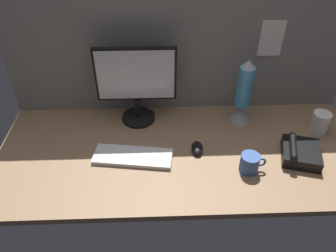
# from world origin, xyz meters

# --- Properties ---
(ground_plane) EXTENTS (1.80, 0.80, 0.03)m
(ground_plane) POSITION_xyz_m (0.00, 0.00, -0.01)
(ground_plane) COLOR #8C6B4C
(cubicle_wall_back) EXTENTS (1.80, 0.06, 0.73)m
(cubicle_wall_back) POSITION_xyz_m (0.00, 0.37, 0.37)
(cubicle_wall_back) COLOR gray
(cubicle_wall_back) RESTS_ON ground_plane
(monitor) EXTENTS (0.41, 0.18, 0.42)m
(monitor) POSITION_xyz_m (-0.22, 0.25, 0.23)
(monitor) COLOR black
(monitor) RESTS_ON ground_plane
(keyboard) EXTENTS (0.38, 0.18, 0.02)m
(keyboard) POSITION_xyz_m (-0.24, -0.06, 0.01)
(keyboard) COLOR silver
(keyboard) RESTS_ON ground_plane
(mouse) EXTENTS (0.06, 0.10, 0.03)m
(mouse) POSITION_xyz_m (0.07, -0.02, 0.02)
(mouse) COLOR black
(mouse) RESTS_ON ground_plane
(mug_ceramic_white) EXTENTS (0.09, 0.09, 0.12)m
(mug_ceramic_white) POSITION_xyz_m (0.71, 0.10, 0.06)
(mug_ceramic_white) COLOR white
(mug_ceramic_white) RESTS_ON ground_plane
(mug_ceramic_blue) EXTENTS (0.12, 0.09, 0.09)m
(mug_ceramic_blue) POSITION_xyz_m (0.29, -0.16, 0.04)
(mug_ceramic_blue) COLOR #38569E
(mug_ceramic_blue) RESTS_ON ground_plane
(lava_lamp) EXTENTS (0.11, 0.11, 0.36)m
(lava_lamp) POSITION_xyz_m (0.32, 0.21, 0.15)
(lava_lamp) COLOR #A5A5AD
(lava_lamp) RESTS_ON ground_plane
(desk_phone) EXTENTS (0.22, 0.23, 0.09)m
(desk_phone) POSITION_xyz_m (0.55, -0.09, 0.03)
(desk_phone) COLOR black
(desk_phone) RESTS_ON ground_plane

